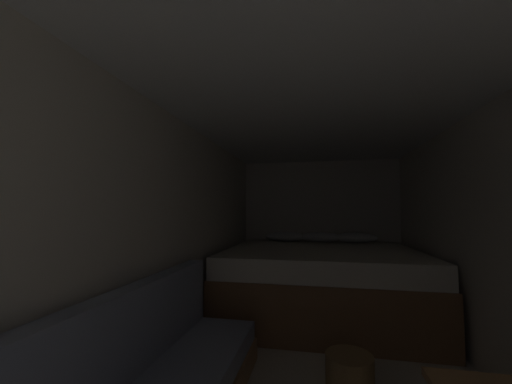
# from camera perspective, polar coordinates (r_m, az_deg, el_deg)

# --- Properties ---
(wall_back) EXTENTS (2.43, 0.05, 2.00)m
(wall_back) POSITION_cam_1_polar(r_m,az_deg,el_deg) (4.71, 12.07, -6.38)
(wall_back) COLOR beige
(wall_back) RESTS_ON ground
(wall_left) EXTENTS (0.05, 5.02, 2.00)m
(wall_left) POSITION_cam_1_polar(r_m,az_deg,el_deg) (2.47, -16.45, -8.90)
(wall_left) COLOR beige
(wall_left) RESTS_ON ground
(ceiling_slab) EXTENTS (2.43, 5.02, 0.05)m
(ceiling_slab) POSITION_cam_1_polar(r_m,az_deg,el_deg) (2.31, 12.35, 16.50)
(ceiling_slab) COLOR white
(ceiling_slab) RESTS_ON wall_left
(bed) EXTENTS (2.21, 1.92, 0.93)m
(bed) POSITION_cam_1_polar(r_m,az_deg,el_deg) (3.78, 12.35, -16.28)
(bed) COLOR brown
(bed) RESTS_ON ground
(wicker_basket) EXTENTS (0.33, 0.33, 0.22)m
(wicker_basket) POSITION_cam_1_polar(r_m,az_deg,el_deg) (2.53, 17.49, -29.88)
(wicker_basket) COLOR olive
(wicker_basket) RESTS_ON ground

